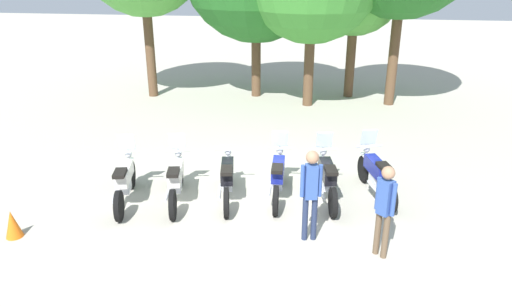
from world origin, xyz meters
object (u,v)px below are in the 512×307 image
motorcycle_3 (278,176)px  motorcycle_4 (327,177)px  person_0 (385,205)px  motorcycle_2 (227,178)px  motorcycle_5 (376,174)px  motorcycle_0 (125,180)px  traffic_cone (12,224)px  motorcycle_1 (176,179)px  person_1 (311,188)px

motorcycle_3 → motorcycle_4: same height
motorcycle_4 → person_0: person_0 is taller
motorcycle_2 → motorcycle_5: bearing=-87.9°
motorcycle_0 → motorcycle_2: (2.17, 0.48, -0.01)m
motorcycle_2 → traffic_cone: (-3.71, -2.19, -0.23)m
motorcycle_5 → traffic_cone: size_ratio=3.86×
motorcycle_1 → motorcycle_2: bearing=-89.0°
motorcycle_1 → motorcycle_2: 1.12m
person_0 → motorcycle_0: bearing=-61.5°
motorcycle_2 → person_0: size_ratio=1.25×
motorcycle_1 → traffic_cone: 3.27m
motorcycle_1 → motorcycle_2: (1.09, 0.25, -0.01)m
motorcycle_1 → motorcycle_0: bearing=89.5°
person_0 → person_1: 1.33m
motorcycle_5 → traffic_cone: motorcycle_5 is taller
motorcycle_3 → motorcycle_5: (2.16, 0.44, 0.00)m
motorcycle_4 → motorcycle_3: bearing=84.2°
person_0 → traffic_cone: bearing=-44.4°
motorcycle_2 → motorcycle_4: motorcycle_4 is taller
motorcycle_0 → motorcycle_5: same height
motorcycle_2 → motorcycle_4: size_ratio=1.00×
person_0 → traffic_cone: (-6.87, -0.45, -0.74)m
motorcycle_3 → traffic_cone: 5.40m
motorcycle_1 → person_0: 4.53m
motorcycle_0 → traffic_cone: 2.31m
motorcycle_0 → traffic_cone: bearing=124.3°
motorcycle_1 → motorcycle_3: same height
motorcycle_0 → motorcycle_4: (4.33, 0.83, 0.00)m
motorcycle_0 → person_1: 4.18m
motorcycle_4 → person_0: size_ratio=1.25×
motorcycle_2 → motorcycle_4: 2.19m
motorcycle_3 → motorcycle_0: bearing=99.6°
person_1 → motorcycle_4: bearing=158.8°
person_0 → motorcycle_5: bearing=-140.1°
motorcycle_1 → person_1: size_ratio=1.20×
motorcycle_0 → traffic_cone: (-1.54, -1.71, -0.24)m
motorcycle_0 → motorcycle_4: 4.41m
motorcycle_1 → motorcycle_5: bearing=-89.5°
motorcycle_2 → motorcycle_4: (2.16, 0.36, 0.01)m
motorcycle_1 → person_0: bearing=-121.4°
motorcycle_0 → person_1: size_ratio=1.20×
motorcycle_3 → person_0: bearing=-137.6°
person_1 → motorcycle_2: bearing=-138.5°
motorcycle_5 → motorcycle_4: bearing=91.6°
motorcycle_0 → motorcycle_1: same height
motorcycle_5 → person_0: 2.51m
motorcycle_0 → motorcycle_3: same height
motorcycle_0 → motorcycle_4: bearing=-92.9°
motorcycle_1 → motorcycle_5: same height
person_0 → traffic_cone: size_ratio=3.15×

